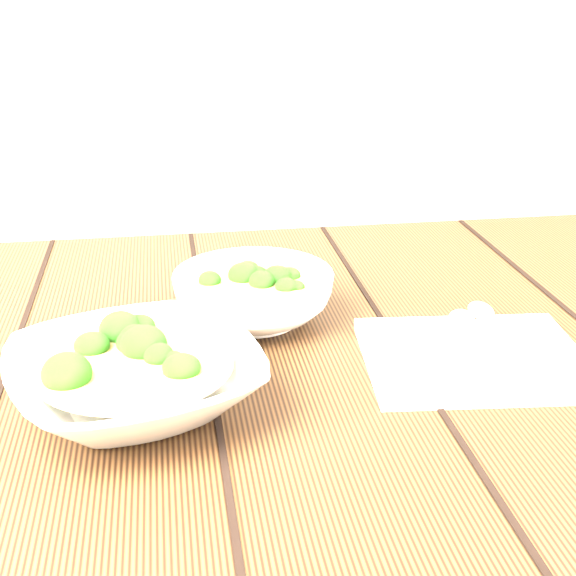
{
  "coord_description": "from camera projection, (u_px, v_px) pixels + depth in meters",
  "views": [
    {
      "loc": [
        -0.05,
        -0.75,
        1.13
      ],
      "look_at": [
        0.07,
        0.04,
        0.8
      ],
      "focal_mm": 50.0,
      "sensor_mm": 36.0,
      "label": 1
    }
  ],
  "objects": [
    {
      "name": "spoon_left",
      "position": [
        462.0,
        332.0,
        0.84
      ],
      "size": [
        0.08,
        0.17,
        0.01
      ],
      "color": "#B1AB9C",
      "rests_on": "napkin"
    },
    {
      "name": "napkin",
      "position": [
        474.0,
        358.0,
        0.81
      ],
      "size": [
        0.23,
        0.2,
        0.01
      ],
      "primitive_type": "cube",
      "rotation": [
        0.0,
        0.0,
        -0.09
      ],
      "color": "beige",
      "rests_on": "table"
    },
    {
      "name": "trivet",
      "position": [
        181.0,
        328.0,
        0.85
      ],
      "size": [
        0.12,
        0.12,
        0.03
      ],
      "primitive_type": "torus",
      "rotation": [
        0.0,
        0.0,
        -0.0
      ],
      "color": "black",
      "rests_on": "table"
    },
    {
      "name": "spoon_right",
      "position": [
        486.0,
        324.0,
        0.86
      ],
      "size": [
        0.06,
        0.18,
        0.01
      ],
      "color": "#B1AB9C",
      "rests_on": "napkin"
    },
    {
      "name": "soup_bowl_back",
      "position": [
        254.0,
        295.0,
        0.9
      ],
      "size": [
        0.23,
        0.23,
        0.06
      ],
      "color": "silver",
      "rests_on": "table"
    },
    {
      "name": "soup_bowl_front",
      "position": [
        135.0,
        377.0,
        0.72
      ],
      "size": [
        0.28,
        0.28,
        0.06
      ],
      "color": "silver",
      "rests_on": "table"
    },
    {
      "name": "table",
      "position": [
        231.0,
        449.0,
        0.88
      ],
      "size": [
        1.2,
        0.8,
        0.75
      ],
      "color": "#3A2310",
      "rests_on": "ground"
    }
  ]
}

